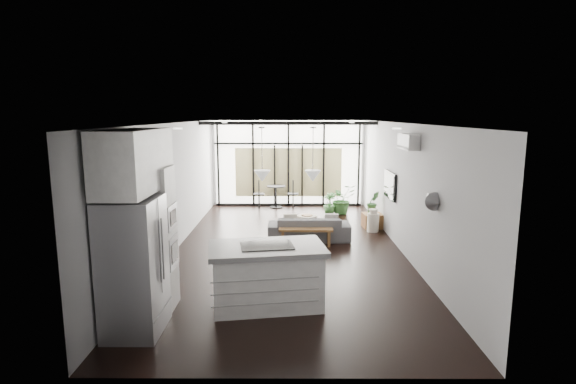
{
  "coord_description": "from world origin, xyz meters",
  "views": [
    {
      "loc": [
        0.03,
        -9.69,
        2.98
      ],
      "look_at": [
        0.0,
        0.3,
        1.25
      ],
      "focal_mm": 28.0,
      "sensor_mm": 36.0,
      "label": 1
    }
  ],
  "objects_px": {
    "island": "(267,276)",
    "pouf": "(307,223)",
    "fridge": "(134,266)",
    "console_bench": "(306,237)",
    "milk_can": "(373,220)",
    "sofa": "(309,224)",
    "tv": "(390,185)"
  },
  "relations": [
    {
      "from": "fridge",
      "to": "pouf",
      "type": "bearing_deg",
      "value": 64.59
    },
    {
      "from": "fridge",
      "to": "sofa",
      "type": "relative_size",
      "value": 0.96
    },
    {
      "from": "tv",
      "to": "island",
      "type": "bearing_deg",
      "value": -124.85
    },
    {
      "from": "sofa",
      "to": "tv",
      "type": "height_order",
      "value": "tv"
    },
    {
      "from": "island",
      "to": "fridge",
      "type": "bearing_deg",
      "value": -162.97
    },
    {
      "from": "island",
      "to": "milk_can",
      "type": "distance_m",
      "value": 5.18
    },
    {
      "from": "console_bench",
      "to": "milk_can",
      "type": "xyz_separation_m",
      "value": [
        1.77,
        1.23,
        0.1
      ]
    },
    {
      "from": "pouf",
      "to": "milk_can",
      "type": "xyz_separation_m",
      "value": [
        1.7,
        -0.04,
        0.09
      ]
    },
    {
      "from": "pouf",
      "to": "fridge",
      "type": "bearing_deg",
      "value": -115.41
    },
    {
      "from": "sofa",
      "to": "island",
      "type": "bearing_deg",
      "value": 77.63
    },
    {
      "from": "console_bench",
      "to": "fridge",
      "type": "bearing_deg",
      "value": -119.57
    },
    {
      "from": "sofa",
      "to": "milk_can",
      "type": "distance_m",
      "value": 1.85
    },
    {
      "from": "tv",
      "to": "fridge",
      "type": "bearing_deg",
      "value": -133.19
    },
    {
      "from": "island",
      "to": "pouf",
      "type": "xyz_separation_m",
      "value": [
        0.8,
        4.57,
        -0.28
      ]
    },
    {
      "from": "tv",
      "to": "sofa",
      "type": "bearing_deg",
      "value": -173.89
    },
    {
      "from": "sofa",
      "to": "milk_can",
      "type": "bearing_deg",
      "value": -155.99
    },
    {
      "from": "island",
      "to": "pouf",
      "type": "bearing_deg",
      "value": 71.19
    },
    {
      "from": "sofa",
      "to": "pouf",
      "type": "height_order",
      "value": "sofa"
    },
    {
      "from": "pouf",
      "to": "tv",
      "type": "relative_size",
      "value": 0.47
    },
    {
      "from": "console_bench",
      "to": "milk_can",
      "type": "bearing_deg",
      "value": 36.1
    },
    {
      "from": "sofa",
      "to": "console_bench",
      "type": "distance_m",
      "value": 0.51
    },
    {
      "from": "island",
      "to": "fridge",
      "type": "height_order",
      "value": "fridge"
    },
    {
      "from": "console_bench",
      "to": "tv",
      "type": "distance_m",
      "value": 2.42
    },
    {
      "from": "island",
      "to": "console_bench",
      "type": "bearing_deg",
      "value": 68.74
    },
    {
      "from": "fridge",
      "to": "console_bench",
      "type": "distance_m",
      "value": 4.92
    },
    {
      "from": "fridge",
      "to": "pouf",
      "type": "xyz_separation_m",
      "value": [
        2.58,
        5.43,
        -0.73
      ]
    },
    {
      "from": "pouf",
      "to": "milk_can",
      "type": "bearing_deg",
      "value": -1.22
    },
    {
      "from": "sofa",
      "to": "tv",
      "type": "xyz_separation_m",
      "value": [
        1.96,
        0.21,
        0.92
      ]
    },
    {
      "from": "fridge",
      "to": "console_bench",
      "type": "height_order",
      "value": "fridge"
    },
    {
      "from": "sofa",
      "to": "tv",
      "type": "distance_m",
      "value": 2.17
    },
    {
      "from": "island",
      "to": "sofa",
      "type": "xyz_separation_m",
      "value": [
        0.82,
        3.78,
        -0.1
      ]
    },
    {
      "from": "sofa",
      "to": "tv",
      "type": "bearing_deg",
      "value": -174.03
    }
  ]
}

